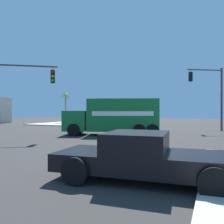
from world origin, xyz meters
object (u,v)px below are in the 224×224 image
(traffic_light_primary, at_px, (211,90))
(traffic_light_secondary, at_px, (14,88))
(palm_tree_far, at_px, (66,102))
(delivery_truck, at_px, (115,117))
(pickup_black, at_px, (143,155))
(vending_machine_red, at_px, (96,117))

(traffic_light_primary, relative_size, traffic_light_secondary, 1.17)
(traffic_light_secondary, height_order, palm_tree_far, traffic_light_secondary)
(delivery_truck, relative_size, palm_tree_far, 1.59)
(pickup_black, xyz_separation_m, palm_tree_far, (26.04, 21.57, 2.89))
(traffic_light_secondary, relative_size, vending_machine_red, 2.99)
(traffic_light_primary, relative_size, palm_tree_far, 1.25)
(delivery_truck, relative_size, traffic_light_secondary, 1.49)
(traffic_light_secondary, bearing_deg, pickup_black, -116.30)
(delivery_truck, xyz_separation_m, vending_machine_red, (14.86, 9.82, -0.50))
(palm_tree_far, bearing_deg, traffic_light_secondary, -152.97)
(delivery_truck, xyz_separation_m, palm_tree_far, (14.66, 15.72, 2.05))
(traffic_light_secondary, distance_m, pickup_black, 12.71)
(vending_machine_red, bearing_deg, traffic_light_secondary, -167.55)
(traffic_light_primary, bearing_deg, pickup_black, 175.19)
(palm_tree_far, bearing_deg, traffic_light_primary, -106.80)
(pickup_black, bearing_deg, traffic_light_primary, -4.81)
(traffic_light_primary, xyz_separation_m, pickup_black, (-19.04, 1.60, -3.49))
(traffic_light_primary, bearing_deg, palm_tree_far, 73.20)
(pickup_black, bearing_deg, traffic_light_secondary, 63.70)
(traffic_light_primary, distance_m, traffic_light_secondary, 18.58)
(pickup_black, xyz_separation_m, vending_machine_red, (26.24, 15.67, 0.34))
(delivery_truck, relative_size, traffic_light_primary, 1.27)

